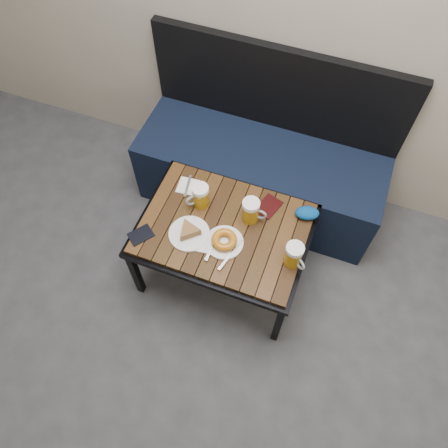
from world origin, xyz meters
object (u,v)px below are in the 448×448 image
(plate_pie, at_px, (189,232))
(plate_bagel, at_px, (224,241))
(bench, at_px, (261,169))
(beer_mug_left, at_px, (200,196))
(passport_burgundy, at_px, (269,206))
(beer_mug_centre, at_px, (251,211))
(passport_navy, at_px, (141,235))
(beer_mug_right, at_px, (294,255))
(cafe_table, at_px, (224,232))
(knit_pouch, at_px, (307,213))

(plate_pie, height_order, plate_bagel, plate_pie)
(bench, distance_m, plate_bagel, 0.69)
(beer_mug_left, height_order, passport_burgundy, beer_mug_left)
(beer_mug_centre, bearing_deg, plate_bagel, -116.08)
(bench, relative_size, beer_mug_left, 10.46)
(bench, height_order, passport_navy, bench)
(bench, bearing_deg, passport_navy, -116.94)
(beer_mug_right, relative_size, passport_navy, 1.18)
(cafe_table, xyz_separation_m, beer_mug_centre, (0.10, 0.09, 0.11))
(cafe_table, height_order, passport_navy, passport_navy)
(beer_mug_left, xyz_separation_m, plate_bagel, (0.19, -0.17, -0.05))
(bench, height_order, beer_mug_left, bench)
(bench, relative_size, beer_mug_centre, 10.27)
(cafe_table, relative_size, passport_burgundy, 6.42)
(cafe_table, bearing_deg, beer_mug_centre, 41.46)
(beer_mug_left, height_order, beer_mug_right, same)
(passport_burgundy, bearing_deg, beer_mug_centre, -105.64)
(passport_navy, bearing_deg, bench, 99.77)
(beer_mug_right, bearing_deg, bench, 153.92)
(beer_mug_centre, xyz_separation_m, plate_pie, (-0.25, -0.19, -0.05))
(bench, xyz_separation_m, plate_pie, (-0.16, -0.66, 0.22))
(passport_burgundy, distance_m, knit_pouch, 0.19)
(plate_bagel, bearing_deg, plate_pie, -175.63)
(plate_pie, bearing_deg, beer_mug_centre, 37.63)
(plate_pie, xyz_separation_m, passport_navy, (-0.22, -0.09, -0.02))
(passport_navy, bearing_deg, plate_bagel, 50.93)
(bench, relative_size, passport_burgundy, 10.70)
(cafe_table, bearing_deg, beer_mug_left, 150.96)
(cafe_table, bearing_deg, bench, 87.92)
(passport_navy, height_order, passport_burgundy, same)
(cafe_table, height_order, beer_mug_centre, beer_mug_centre)
(beer_mug_left, bearing_deg, passport_burgundy, 153.53)
(bench, xyz_separation_m, cafe_table, (-0.02, -0.56, 0.16))
(beer_mug_right, distance_m, passport_navy, 0.73)
(beer_mug_right, relative_size, knit_pouch, 1.12)
(passport_burgundy, relative_size, knit_pouch, 1.09)
(beer_mug_right, bearing_deg, plate_pie, -140.87)
(plate_bagel, bearing_deg, bench, 91.06)
(passport_navy, height_order, knit_pouch, knit_pouch)
(beer_mug_centre, relative_size, passport_navy, 1.20)
(bench, distance_m, passport_burgundy, 0.45)
(beer_mug_left, height_order, plate_bagel, beer_mug_left)
(cafe_table, xyz_separation_m, beer_mug_left, (-0.16, 0.09, 0.11))
(passport_navy, bearing_deg, beer_mug_right, 46.02)
(beer_mug_centre, bearing_deg, passport_navy, -153.16)
(plate_bagel, height_order, passport_burgundy, plate_bagel)
(cafe_table, bearing_deg, beer_mug_right, -10.28)
(cafe_table, height_order, knit_pouch, knit_pouch)
(beer_mug_left, bearing_deg, beer_mug_right, 119.70)
(bench, xyz_separation_m, plate_bagel, (0.01, -0.65, 0.22))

